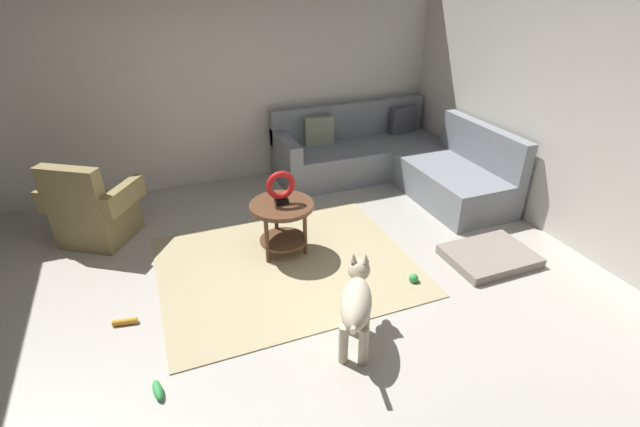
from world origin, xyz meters
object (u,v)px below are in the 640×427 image
object	(u,v)px
sectional_couch	(391,161)
armchair	(93,212)
dog_bed_mat	(489,256)
dog	(356,302)
dog_toy_rope	(125,322)
side_table	(282,215)
torus_sculpture	(281,187)
dog_toy_ball	(414,278)
dog_toy_bone	(158,390)

from	to	relation	value
sectional_couch	armchair	xyz separation A→B (m)	(-3.47, -0.17, 0.03)
dog_bed_mat	dog	xyz separation A→B (m)	(-1.66, -0.50, 0.33)
sectional_couch	dog	xyz separation A→B (m)	(-1.66, -2.45, 0.09)
sectional_couch	dog_toy_rope	distance (m)	3.64
armchair	dog_toy_rope	xyz separation A→B (m)	(0.21, -1.44, -0.30)
side_table	sectional_couch	bearing A→B (deg)	31.49
sectional_couch	armchair	world-z (taller)	same
armchair	torus_sculpture	xyz separation A→B (m)	(1.68, -0.92, 0.39)
side_table	dog_toy_ball	size ratio (longest dim) A/B	7.08
dog_bed_mat	torus_sculpture	bearing A→B (deg)	154.64
side_table	dog	size ratio (longest dim) A/B	0.78
dog_bed_mat	dog_toy_bone	size ratio (longest dim) A/B	4.44
side_table	dog_toy_rope	bearing A→B (deg)	-160.59
dog	dog_toy_ball	world-z (taller)	dog
sectional_couch	dog_toy_ball	size ratio (longest dim) A/B	26.55
side_table	dog_toy_bone	xyz separation A→B (m)	(-1.28, -1.30, -0.39)
sectional_couch	torus_sculpture	xyz separation A→B (m)	(-1.79, -1.10, 0.42)
dog_toy_bone	side_table	bearing A→B (deg)	45.51
torus_sculpture	sectional_couch	bearing A→B (deg)	31.49
dog_toy_rope	torus_sculpture	bearing A→B (deg)	19.41
side_table	dog_toy_bone	distance (m)	1.86
dog	dog_toy_rope	distance (m)	1.83
dog_toy_rope	dog	bearing A→B (deg)	-27.64
dog_bed_mat	dog	size ratio (longest dim) A/B	1.05
dog_bed_mat	dog_toy_ball	xyz separation A→B (m)	(-0.86, -0.04, -0.00)
dog_toy_rope	dog_toy_bone	size ratio (longest dim) A/B	1.02
torus_sculpture	dog_toy_rope	distance (m)	1.70
dog_toy_ball	dog_toy_rope	xyz separation A→B (m)	(-2.39, 0.37, -0.02)
dog_toy_ball	dog_toy_bone	distance (m)	2.24
torus_sculpture	dog_toy_bone	bearing A→B (deg)	-134.49
dog_bed_mat	dog	distance (m)	1.76
dog_toy_ball	dog_toy_rope	world-z (taller)	dog_toy_ball
armchair	torus_sculpture	distance (m)	1.95
armchair	sectional_couch	bearing A→B (deg)	35.82
sectional_couch	dog_toy_ball	world-z (taller)	sectional_couch
side_table	dog_bed_mat	bearing A→B (deg)	-25.36
dog	dog_toy_rope	xyz separation A→B (m)	(-1.59, 0.83, -0.35)
dog_toy_bone	sectional_couch	bearing A→B (deg)	38.01
dog_bed_mat	dog_toy_ball	distance (m)	0.86
sectional_couch	dog_toy_bone	world-z (taller)	sectional_couch
torus_sculpture	dog	size ratio (longest dim) A/B	0.43
armchair	dog_toy_ball	bearing A→B (deg)	-1.76
dog	dog_toy_ball	xyz separation A→B (m)	(0.80, 0.47, -0.34)
armchair	dog_toy_ball	distance (m)	3.18
torus_sculpture	dog_toy_ball	xyz separation A→B (m)	(0.93, -0.88, -0.67)
dog	sectional_couch	bearing A→B (deg)	84.98
torus_sculpture	dog_toy_bone	size ratio (longest dim) A/B	1.81
dog	torus_sculpture	bearing A→B (deg)	124.53
dog_bed_mat	dog_toy_ball	bearing A→B (deg)	-177.59
armchair	dog_bed_mat	distance (m)	3.90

